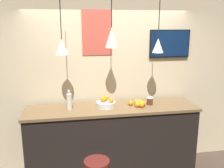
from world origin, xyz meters
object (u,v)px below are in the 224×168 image
Objects in this scene: fruit_bowl at (106,103)px; juice_bottle at (69,101)px; mounted_tv at (170,44)px; spread_jar at (150,101)px.

juice_bottle is (-0.53, -0.00, 0.06)m from fruit_bowl.
fruit_bowl is at bearing -162.54° from mounted_tv.
spread_jar is (0.67, -0.00, 0.00)m from fruit_bowl.
juice_bottle is 1.20m from spread_jar.
juice_bottle is at bearing 180.00° from spread_jar.
spread_jar is 0.98m from mounted_tv.
spread_jar is (1.20, 0.00, -0.06)m from juice_bottle.
juice_bottle is at bearing -167.95° from mounted_tv.
juice_bottle is 0.43× the size of mounted_tv.
juice_bottle is 1.81m from mounted_tv.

